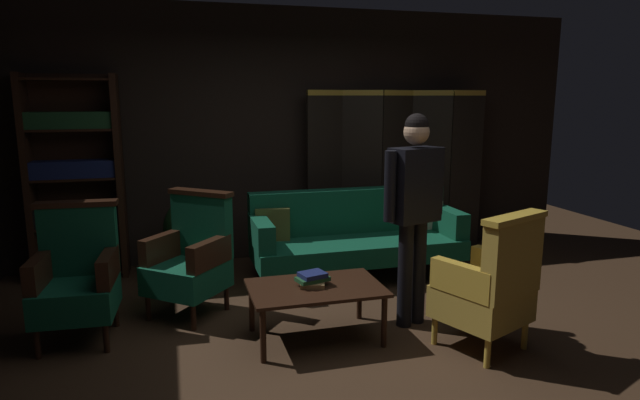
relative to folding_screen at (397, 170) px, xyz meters
name	(u,v)px	position (x,y,z in m)	size (l,w,h in m)	color
ground_plane	(348,343)	(-1.30, -2.15, -0.99)	(10.00, 10.00, 0.00)	#3D2819
back_wall	(281,135)	(-1.30, 0.30, 0.41)	(7.20, 0.10, 2.80)	black
folding_screen	(397,170)	(0.00, 0.00, 0.00)	(2.15, 0.31, 1.90)	black
bookshelf	(76,175)	(-3.45, 0.05, 0.07)	(0.90, 0.32, 2.05)	black
velvet_couch	(355,234)	(-0.75, -0.70, -0.53)	(2.12, 0.78, 0.88)	black
coffee_table	(316,292)	(-1.52, -2.01, -0.61)	(1.00, 0.64, 0.42)	black
armchair_gilt_accent	(490,286)	(-0.36, -2.52, -0.50)	(0.76, 0.75, 1.04)	gold
armchair_wing_left	(191,257)	(-2.40, -1.23, -0.50)	(0.81, 0.81, 1.04)	black
armchair_wing_right	(77,277)	(-3.25, -1.51, -0.50)	(0.62, 0.61, 1.04)	black
standing_figure	(414,201)	(-0.70, -1.94, 0.04)	(0.57, 0.32, 1.70)	black
potted_plant	(192,233)	(-2.36, -0.35, -0.50)	(0.55, 0.55, 0.84)	brown
book_tan_leather	(313,283)	(-1.53, -1.98, -0.55)	(0.18, 0.20, 0.04)	#9E7A47
book_green_cloth	(313,279)	(-1.53, -1.98, -0.51)	(0.24, 0.14, 0.03)	#1E4C28
book_navy_cloth	(313,275)	(-1.53, -1.98, -0.48)	(0.19, 0.16, 0.03)	navy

